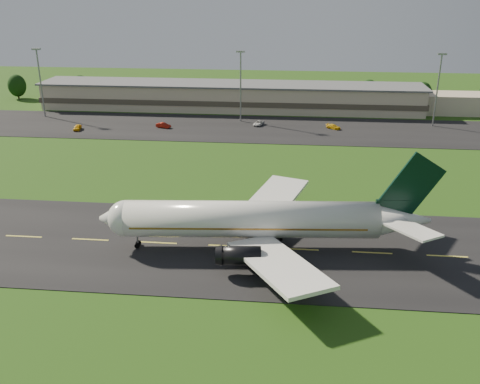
# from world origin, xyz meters

# --- Properties ---
(ground) EXTENTS (360.00, 360.00, 0.00)m
(ground) POSITION_xyz_m (0.00, 0.00, 0.00)
(ground) COLOR #224110
(ground) RESTS_ON ground
(taxiway) EXTENTS (220.00, 30.00, 0.10)m
(taxiway) POSITION_xyz_m (0.00, 0.00, 0.05)
(taxiway) COLOR black
(taxiway) RESTS_ON ground
(apron) EXTENTS (260.00, 30.00, 0.10)m
(apron) POSITION_xyz_m (0.00, 72.00, 0.05)
(apron) COLOR black
(apron) RESTS_ON ground
(airliner) EXTENTS (51.28, 42.03, 15.57)m
(airliner) POSITION_xyz_m (15.50, 0.07, 4.66)
(airliner) COLOR white
(airliner) RESTS_ON ground
(terminal) EXTENTS (145.00, 16.00, 8.40)m
(terminal) POSITION_xyz_m (6.40, 96.18, 3.99)
(terminal) COLOR tan
(terminal) RESTS_ON ground
(light_mast_west) EXTENTS (2.40, 1.20, 20.35)m
(light_mast_west) POSITION_xyz_m (-55.00, 80.00, 12.74)
(light_mast_west) COLOR gray
(light_mast_west) RESTS_ON ground
(light_mast_centre) EXTENTS (2.40, 1.20, 20.35)m
(light_mast_centre) POSITION_xyz_m (5.00, 80.00, 12.74)
(light_mast_centre) COLOR gray
(light_mast_centre) RESTS_ON ground
(light_mast_east) EXTENTS (2.40, 1.20, 20.35)m
(light_mast_east) POSITION_xyz_m (60.00, 80.00, 12.74)
(light_mast_east) COLOR gray
(light_mast_east) RESTS_ON ground
(tree_line) EXTENTS (200.08, 8.86, 9.51)m
(tree_line) POSITION_xyz_m (34.34, 106.15, 4.61)
(tree_line) COLOR black
(tree_line) RESTS_ON ground
(service_vehicle_a) EXTENTS (2.30, 4.42, 1.43)m
(service_vehicle_a) POSITION_xyz_m (-38.95, 65.41, 0.82)
(service_vehicle_a) COLOR #E0A50D
(service_vehicle_a) RESTS_ON apron
(service_vehicle_b) EXTENTS (4.49, 2.71, 1.40)m
(service_vehicle_b) POSITION_xyz_m (-15.83, 70.16, 0.80)
(service_vehicle_b) COLOR #9B160A
(service_vehicle_b) RESTS_ON apron
(service_vehicle_c) EXTENTS (3.39, 4.90, 1.24)m
(service_vehicle_c) POSITION_xyz_m (10.61, 75.68, 0.72)
(service_vehicle_c) COLOR silver
(service_vehicle_c) RESTS_ON apron
(service_vehicle_d) EXTENTS (4.44, 3.90, 1.23)m
(service_vehicle_d) POSITION_xyz_m (31.66, 73.71, 0.72)
(service_vehicle_d) COLOR #E2AB0D
(service_vehicle_d) RESTS_ON apron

